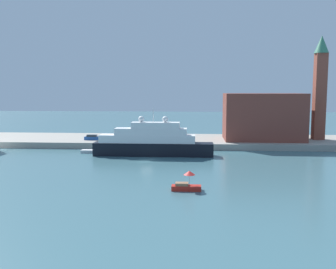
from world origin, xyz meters
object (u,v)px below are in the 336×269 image
(work_barge, at_px, (94,151))
(mooring_bollard, at_px, (160,142))
(bell_tower, at_px, (320,84))
(small_motorboat, at_px, (186,184))
(harbor_building, at_px, (263,117))
(person_figure, at_px, (113,138))
(large_yacht, at_px, (152,142))
(parked_car, at_px, (93,138))

(work_barge, bearing_deg, mooring_bollard, 23.57)
(bell_tower, bearing_deg, small_motorboat, -124.40)
(work_barge, relative_size, harbor_building, 0.29)
(person_figure, xyz_separation_m, mooring_bollard, (13.57, -3.94, -0.42))
(large_yacht, xyz_separation_m, person_figure, (-12.39, 13.92, -0.74))
(harbor_building, height_order, person_figure, harbor_building)
(large_yacht, height_order, mooring_bollard, large_yacht)
(bell_tower, bearing_deg, harbor_building, -173.80)
(work_barge, height_order, mooring_bollard, mooring_bollard)
(small_motorboat, bearing_deg, mooring_bollard, 100.62)
(large_yacht, bearing_deg, work_barge, 168.67)
(large_yacht, relative_size, work_barge, 4.56)
(small_motorboat, xyz_separation_m, work_barge, (-23.83, 34.53, -0.63))
(mooring_bollard, bearing_deg, person_figure, 163.80)
(large_yacht, height_order, harbor_building, harbor_building)
(bell_tower, height_order, mooring_bollard, bell_tower)
(harbor_building, bearing_deg, large_yacht, -146.60)
(small_motorboat, bearing_deg, harbor_building, 68.27)
(mooring_bollard, bearing_deg, work_barge, -156.43)
(work_barge, distance_m, person_figure, 11.42)
(bell_tower, xyz_separation_m, person_figure, (-57.33, -7.05, -14.83))
(small_motorboat, xyz_separation_m, person_figure, (-21.36, 45.47, 1.48))
(large_yacht, bearing_deg, parked_car, 140.23)
(parked_car, bearing_deg, work_barge, -73.87)
(bell_tower, bearing_deg, large_yacht, -154.98)
(large_yacht, bearing_deg, small_motorboat, -74.13)
(large_yacht, distance_m, person_figure, 18.65)
(small_motorboat, distance_m, work_barge, 41.96)
(harbor_building, bearing_deg, small_motorboat, -111.73)
(person_figure, bearing_deg, parked_car, 166.74)
(small_motorboat, height_order, parked_car, small_motorboat)
(small_motorboat, height_order, person_figure, person_figure)
(bell_tower, xyz_separation_m, parked_car, (-63.38, -5.63, -15.05))
(person_figure, distance_m, mooring_bollard, 14.14)
(person_figure, bearing_deg, small_motorboat, -64.84)
(large_yacht, height_order, small_motorboat, large_yacht)
(large_yacht, relative_size, mooring_bollard, 33.64)
(small_motorboat, xyz_separation_m, harbor_building, (20.26, 50.82, 7.12))
(harbor_building, relative_size, person_figure, 11.91)
(work_barge, height_order, harbor_building, harbor_building)
(large_yacht, bearing_deg, bell_tower, 25.02)
(person_figure, relative_size, mooring_bollard, 2.15)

